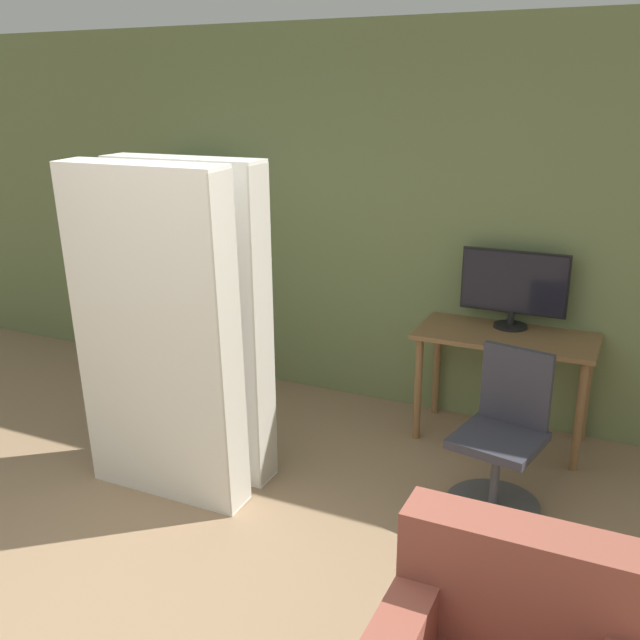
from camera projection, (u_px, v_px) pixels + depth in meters
name	position (u px, v px, depth m)	size (l,w,h in m)	color
wall_back	(374.00, 221.00, 5.08)	(8.00, 0.06, 2.70)	#6B7A4C
desk	(505.00, 351.00, 4.61)	(1.13, 0.56, 0.74)	brown
monitor	(514.00, 286.00, 4.62)	(0.69, 0.22, 0.52)	black
office_chair	(501.00, 447.00, 3.94)	(0.52, 0.52, 0.89)	#4C4C51
bookshelf	(194.00, 277.00, 5.72)	(0.65, 0.29, 1.74)	beige
mattress_near	(157.00, 339.00, 3.87)	(0.97, 0.29, 1.89)	silver
mattress_far	(193.00, 322.00, 4.16)	(0.97, 0.24, 1.89)	silver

